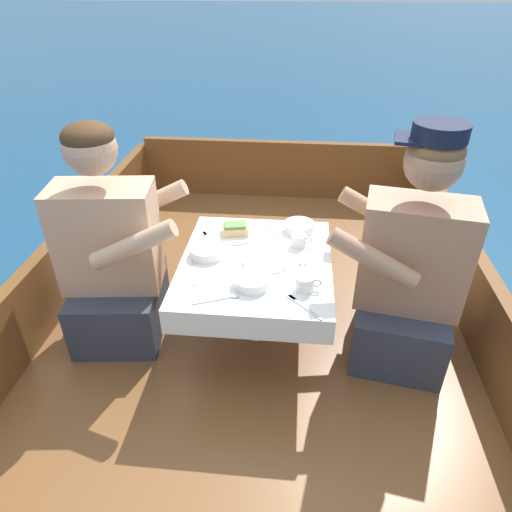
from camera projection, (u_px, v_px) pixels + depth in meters
name	position (u px, v px, depth m)	size (l,w,h in m)	color
ground_plane	(258.00, 371.00, 2.32)	(60.00, 60.00, 0.00)	navy
boat_deck	(258.00, 348.00, 2.24)	(1.99, 2.93, 0.33)	brown
gunwale_port	(53.00, 281.00, 2.13)	(0.06, 2.93, 0.35)	brown
gunwale_starboard	(479.00, 306.00, 1.98)	(0.06, 2.93, 0.35)	brown
bow_coaming	(277.00, 169.00, 3.25)	(1.87, 0.06, 0.40)	brown
cockpit_table	(256.00, 270.00, 1.87)	(0.61, 0.71, 0.41)	#B2B2B7
person_port	(113.00, 258.00, 1.91)	(0.56, 0.49, 0.96)	#333847
person_starboard	(408.00, 273.00, 1.80)	(0.57, 0.51, 0.99)	#333847
plate_sandwich	(235.00, 234.00, 2.02)	(0.18, 0.18, 0.01)	white
plate_bread	(266.00, 260.00, 1.84)	(0.20, 0.20, 0.01)	white
sandwich	(235.00, 229.00, 2.00)	(0.13, 0.10, 0.05)	#E0BC7F
bowl_port_near	(251.00, 280.00, 1.69)	(0.14, 0.14, 0.04)	white
bowl_starboard_near	(299.00, 226.00, 2.04)	(0.14, 0.14, 0.04)	white
bowl_center_far	(207.00, 251.00, 1.87)	(0.14, 0.14, 0.04)	white
coffee_cup_port	(299.00, 240.00, 1.93)	(0.09, 0.06, 0.05)	white
coffee_cup_starboard	(305.00, 283.00, 1.67)	(0.10, 0.07, 0.06)	white
utensil_knife_starboard	(274.00, 231.00, 2.05)	(0.08, 0.16, 0.00)	silver
utensil_fork_port	(209.00, 239.00, 1.99)	(0.10, 0.16, 0.00)	silver
utensil_fork_starboard	(301.00, 305.00, 1.60)	(0.13, 0.14, 0.00)	silver
utensil_spoon_starboard	(223.00, 298.00, 1.63)	(0.16, 0.08, 0.01)	silver
utensil_knife_port	(194.00, 273.00, 1.77)	(0.05, 0.17, 0.00)	silver
utensil_spoon_center	(302.00, 270.00, 1.79)	(0.04, 0.17, 0.01)	silver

